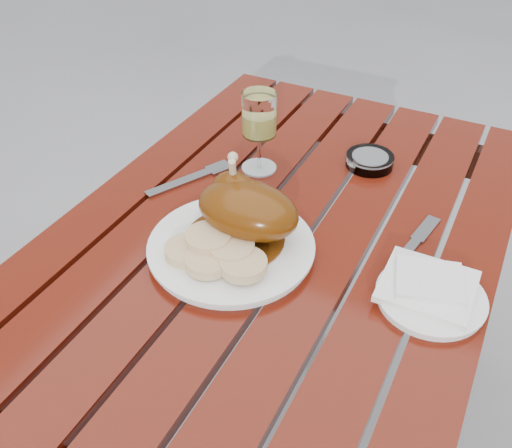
{
  "coord_description": "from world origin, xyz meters",
  "views": [
    {
      "loc": [
        0.35,
        -0.79,
        1.44
      ],
      "look_at": [
        -0.03,
        -0.05,
        0.78
      ],
      "focal_mm": 40.0,
      "sensor_mm": 36.0,
      "label": 1
    }
  ],
  "objects_px": {
    "dinner_plate": "(231,248)",
    "wine_glass": "(259,133)",
    "side_plate": "(431,298)",
    "ashtray": "(370,160)",
    "table": "(277,351)"
  },
  "relations": [
    {
      "from": "dinner_plate",
      "to": "wine_glass",
      "type": "relative_size",
      "value": 1.69
    },
    {
      "from": "wine_glass",
      "to": "side_plate",
      "type": "bearing_deg",
      "value": -28.07
    },
    {
      "from": "side_plate",
      "to": "wine_glass",
      "type": "bearing_deg",
      "value": 151.93
    },
    {
      "from": "dinner_plate",
      "to": "ashtray",
      "type": "distance_m",
      "value": 0.42
    },
    {
      "from": "wine_glass",
      "to": "side_plate",
      "type": "height_order",
      "value": "wine_glass"
    },
    {
      "from": "table",
      "to": "side_plate",
      "type": "bearing_deg",
      "value": -12.59
    },
    {
      "from": "table",
      "to": "wine_glass",
      "type": "distance_m",
      "value": 0.51
    },
    {
      "from": "dinner_plate",
      "to": "ashtray",
      "type": "relative_size",
      "value": 2.89
    },
    {
      "from": "table",
      "to": "wine_glass",
      "type": "xyz_separation_m",
      "value": [
        -0.13,
        0.16,
        0.47
      ]
    },
    {
      "from": "table",
      "to": "wine_glass",
      "type": "bearing_deg",
      "value": 128.51
    },
    {
      "from": "wine_glass",
      "to": "ashtray",
      "type": "relative_size",
      "value": 1.71
    },
    {
      "from": "dinner_plate",
      "to": "side_plate",
      "type": "relative_size",
      "value": 1.68
    },
    {
      "from": "table",
      "to": "dinner_plate",
      "type": "relative_size",
      "value": 3.93
    },
    {
      "from": "table",
      "to": "side_plate",
      "type": "distance_m",
      "value": 0.49
    },
    {
      "from": "side_plate",
      "to": "dinner_plate",
      "type": "bearing_deg",
      "value": -173.32
    }
  ]
}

